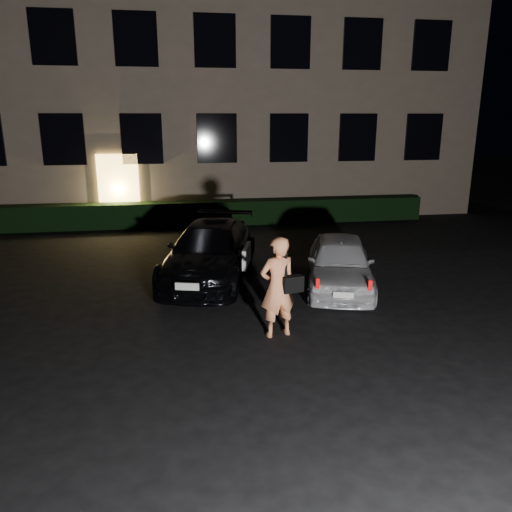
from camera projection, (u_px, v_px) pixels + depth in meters
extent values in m
plane|color=black|center=(277.00, 359.00, 8.03)|extent=(80.00, 80.00, 0.00)
cube|color=#766654|center=(207.00, 60.00, 20.67)|extent=(20.00, 8.00, 12.00)
cube|color=#FFC959|center=(119.00, 190.00, 17.56)|extent=(1.40, 0.10, 2.50)
cube|color=black|center=(63.00, 140.00, 16.83)|extent=(1.40, 0.10, 1.70)
cube|color=black|center=(142.00, 139.00, 17.22)|extent=(1.40, 0.10, 1.70)
cube|color=black|center=(217.00, 139.00, 17.62)|extent=(1.40, 0.10, 1.70)
cube|color=black|center=(289.00, 138.00, 18.01)|extent=(1.40, 0.10, 1.70)
cube|color=black|center=(358.00, 138.00, 18.41)|extent=(1.40, 0.10, 1.70)
cube|color=black|center=(423.00, 137.00, 18.80)|extent=(1.40, 0.10, 1.70)
cube|color=black|center=(53.00, 37.00, 15.96)|extent=(1.40, 0.10, 1.70)
cube|color=black|center=(136.00, 39.00, 16.36)|extent=(1.40, 0.10, 1.70)
cube|color=black|center=(215.00, 41.00, 16.75)|extent=(1.40, 0.10, 1.70)
cube|color=black|center=(291.00, 43.00, 17.15)|extent=(1.40, 0.10, 1.70)
cube|color=black|center=(363.00, 44.00, 17.54)|extent=(1.40, 0.10, 1.70)
cube|color=black|center=(432.00, 46.00, 17.94)|extent=(1.40, 0.10, 1.70)
cube|color=black|center=(220.00, 213.00, 17.90)|extent=(15.00, 0.70, 0.85)
imported|color=black|center=(210.00, 251.00, 11.91)|extent=(2.93, 4.80, 1.30)
cube|color=white|center=(247.00, 256.00, 10.98)|extent=(0.32, 0.92, 0.43)
cube|color=silver|center=(187.00, 286.00, 9.71)|extent=(0.47, 0.16, 0.15)
imported|color=silver|center=(340.00, 263.00, 11.19)|extent=(2.32, 3.77, 1.20)
cube|color=red|center=(318.00, 283.00, 9.63)|extent=(0.08, 0.06, 0.20)
cube|color=red|center=(370.00, 285.00, 9.52)|extent=(0.08, 0.06, 0.20)
cube|color=silver|center=(343.00, 295.00, 9.58)|extent=(0.39, 0.14, 0.12)
imported|color=#FF9560|center=(278.00, 287.00, 8.66)|extent=(0.75, 0.58, 1.81)
cube|color=black|center=(293.00, 284.00, 8.62)|extent=(0.40, 0.25, 0.29)
cube|color=black|center=(286.00, 261.00, 8.50)|extent=(0.05, 0.07, 0.56)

